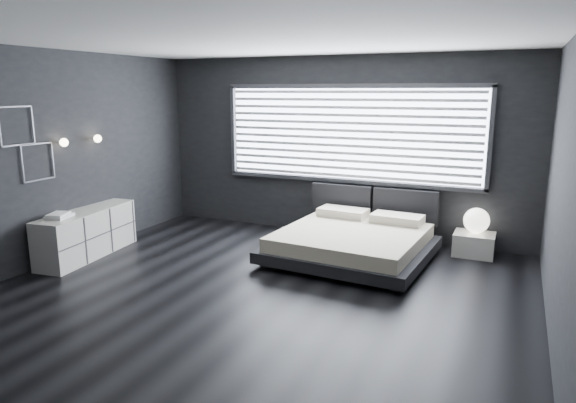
% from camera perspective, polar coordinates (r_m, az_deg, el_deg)
% --- Properties ---
extents(room, '(6.04, 6.00, 2.80)m').
position_cam_1_polar(room, '(5.62, -3.55, 3.30)').
color(room, black).
rests_on(room, ground).
extents(window, '(4.14, 0.09, 1.52)m').
position_cam_1_polar(window, '(8.00, 6.78, 7.43)').
color(window, white).
rests_on(window, ground).
extents(headboard, '(1.96, 0.16, 0.52)m').
position_cam_1_polar(headboard, '(7.99, 9.40, -0.21)').
color(headboard, black).
rests_on(headboard, ground).
extents(sconce_near, '(0.18, 0.11, 0.11)m').
position_cam_1_polar(sconce_near, '(7.42, -23.65, 6.03)').
color(sconce_near, silver).
rests_on(sconce_near, ground).
extents(sconce_far, '(0.18, 0.11, 0.11)m').
position_cam_1_polar(sconce_far, '(7.83, -20.41, 6.57)').
color(sconce_far, silver).
rests_on(sconce_far, ground).
extents(wall_art_upper, '(0.01, 0.48, 0.48)m').
position_cam_1_polar(wall_art_upper, '(7.08, -27.92, 7.42)').
color(wall_art_upper, '#47474C').
rests_on(wall_art_upper, ground).
extents(wall_art_lower, '(0.01, 0.48, 0.48)m').
position_cam_1_polar(wall_art_lower, '(7.28, -26.01, 3.97)').
color(wall_art_lower, '#47474C').
rests_on(wall_art_lower, ground).
extents(bed, '(2.17, 2.08, 0.53)m').
position_cam_1_polar(bed, '(7.09, 7.14, -4.46)').
color(bed, black).
rests_on(bed, ground).
extents(nightstand, '(0.54, 0.45, 0.32)m').
position_cam_1_polar(nightstand, '(7.68, 19.95, -4.48)').
color(nightstand, beige).
rests_on(nightstand, ground).
extents(orb_lamp, '(0.35, 0.35, 0.35)m').
position_cam_1_polar(orb_lamp, '(7.63, 20.21, -1.99)').
color(orb_lamp, white).
rests_on(orb_lamp, nightstand).
extents(dresser, '(0.65, 1.67, 0.65)m').
position_cam_1_polar(dresser, '(7.67, -21.41, -3.31)').
color(dresser, beige).
rests_on(dresser, ground).
extents(book_stack, '(0.31, 0.37, 0.07)m').
position_cam_1_polar(book_stack, '(7.28, -24.11, -1.43)').
color(book_stack, white).
rests_on(book_stack, dresser).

